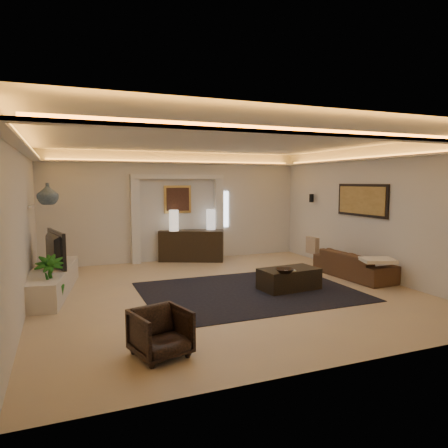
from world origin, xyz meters
name	(u,v)px	position (x,y,z in m)	size (l,w,h in m)	color
floor	(226,291)	(0.00, 0.00, 0.00)	(7.00, 7.00, 0.00)	tan
ceiling	(226,140)	(0.00, 0.00, 2.90)	(7.00, 7.00, 0.00)	white
wall_back	(177,207)	(0.00, 3.50, 1.45)	(7.00, 7.00, 0.00)	silver
wall_front	(343,242)	(0.00, -3.50, 1.45)	(7.00, 7.00, 0.00)	silver
wall_left	(22,224)	(-3.50, 0.00, 1.45)	(7.00, 7.00, 0.00)	silver
wall_right	(372,212)	(3.50, 0.00, 1.45)	(7.00, 7.00, 0.00)	silver
cove_soffit	(226,155)	(0.00, 0.00, 2.62)	(7.00, 7.00, 0.04)	silver
daylight_slit	(224,209)	(1.35, 3.48, 1.35)	(0.25, 0.03, 1.00)	white
area_rug	(249,291)	(0.40, -0.20, 0.01)	(4.00, 3.00, 0.01)	black
pilaster_left	(135,221)	(-1.15, 3.40, 1.10)	(0.22, 0.20, 2.20)	silver
pilaster_right	(219,219)	(1.15, 3.40, 1.10)	(0.22, 0.20, 2.20)	silver
alcove_header	(178,177)	(0.00, 3.40, 2.25)	(2.52, 0.20, 0.12)	silver
painting_frame	(178,199)	(0.00, 3.47, 1.65)	(0.74, 0.04, 0.74)	tan
painting_canvas	(178,199)	(0.00, 3.44, 1.65)	(0.62, 0.02, 0.62)	#4C2D1E
art_panel_frame	(362,200)	(3.47, 0.30, 1.70)	(0.04, 1.64, 0.74)	black
art_panel_gold	(361,200)	(3.44, 0.30, 1.70)	(0.02, 1.50, 0.62)	tan
wall_sconce	(311,198)	(3.38, 2.20, 1.68)	(0.12, 0.12, 0.22)	black
wall_niche	(32,206)	(-3.44, 1.40, 1.65)	(0.10, 0.55, 0.04)	silver
console	(192,246)	(0.30, 3.22, 0.40)	(1.70, 0.53, 0.85)	black
lamp_left	(174,221)	(-0.17, 3.25, 1.09)	(0.25, 0.25, 0.55)	beige
lamp_right	(211,220)	(0.86, 3.23, 1.09)	(0.24, 0.24, 0.55)	silver
media_ledge	(51,282)	(-3.15, 1.08, 0.23)	(0.66, 2.66, 0.50)	beige
tv	(50,250)	(-3.15, 1.28, 0.80)	(0.16, 1.22, 0.70)	black
figurine	(51,250)	(-3.15, 2.41, 0.64)	(0.15, 0.15, 0.40)	#372816
ginger_jar	(48,194)	(-3.15, 1.55, 1.88)	(0.41, 0.41, 0.43)	slate
plant	(49,281)	(-3.15, 0.27, 0.43)	(0.48, 0.48, 0.87)	#1A5613
sofa	(354,265)	(3.10, 0.04, 0.29)	(0.76, 1.96, 0.57)	#3C2D1C
throw_blanket	(378,260)	(2.96, -0.83, 0.55)	(0.63, 0.51, 0.07)	#FCF3C8
throw_pillow	(312,245)	(2.84, 1.30, 0.55)	(0.12, 0.40, 0.40)	tan
coffee_table	(289,279)	(1.21, -0.33, 0.20)	(1.15, 0.63, 0.43)	black
bowl	(284,271)	(0.92, -0.64, 0.45)	(0.34, 0.34, 0.08)	black
magazine	(289,271)	(1.08, -0.54, 0.42)	(0.22, 0.16, 0.03)	#EDE3C1
armchair	(161,333)	(-1.85, -2.47, 0.29)	(0.63, 0.64, 0.59)	#36281F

